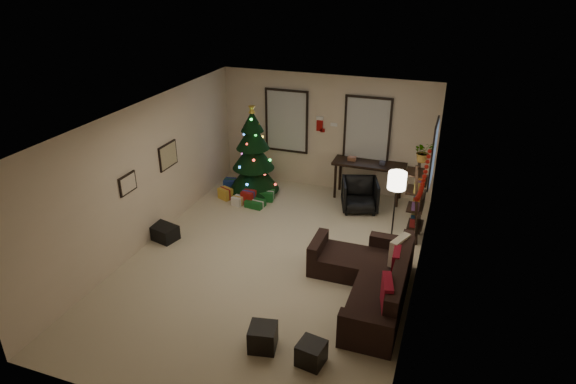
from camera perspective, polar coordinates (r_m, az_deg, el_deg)
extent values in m
plane|color=beige|center=(9.03, -1.89, -8.07)|extent=(7.00, 7.00, 0.00)
plane|color=white|center=(7.88, -2.17, 8.59)|extent=(7.00, 7.00, 0.00)
plane|color=beige|center=(11.46, 4.41, 6.80)|extent=(5.00, 0.00, 5.00)
plane|color=beige|center=(5.76, -15.25, -14.57)|extent=(5.00, 0.00, 5.00)
plane|color=beige|center=(9.50, -16.21, 1.87)|extent=(0.00, 7.00, 7.00)
plane|color=beige|center=(7.89, 15.17, -2.91)|extent=(0.00, 7.00, 7.00)
cube|color=#728CB2|center=(11.64, -0.15, 8.21)|extent=(0.94, 0.02, 1.35)
cube|color=beige|center=(11.64, -0.15, 8.21)|extent=(0.94, 0.03, 1.35)
cube|color=#728CB2|center=(11.17, 9.14, 7.15)|extent=(0.94, 0.02, 1.35)
cube|color=beige|center=(11.17, 9.14, 7.15)|extent=(0.94, 0.03, 1.35)
cube|color=#728CB2|center=(10.17, 16.53, 4.29)|extent=(0.05, 0.27, 1.17)
cube|color=beige|center=(10.17, 16.53, 4.29)|extent=(0.05, 0.45, 1.17)
cylinder|color=black|center=(11.56, -3.92, 0.47)|extent=(0.09, 0.09, 0.26)
cone|color=black|center=(11.40, -3.98, 2.23)|extent=(1.16, 1.16, 0.81)
cone|color=black|center=(11.23, -4.05, 4.44)|extent=(0.96, 0.96, 0.68)
cone|color=black|center=(11.09, -4.12, 6.51)|extent=(0.75, 0.75, 0.60)
cone|color=black|center=(10.98, -4.17, 8.20)|extent=(0.51, 0.51, 0.47)
cylinder|color=maroon|center=(11.61, -3.91, -0.02)|extent=(0.94, 0.94, 0.03)
cube|color=#14591E|center=(10.94, -3.81, -1.33)|extent=(0.40, 0.30, 0.15)
cube|color=maroon|center=(11.06, -4.57, -0.61)|extent=(0.28, 0.25, 0.30)
cube|color=silver|center=(11.04, -5.82, -1.01)|extent=(0.22, 0.22, 0.20)
cube|color=navy|center=(11.75, -6.71, 0.84)|extent=(0.26, 0.26, 0.28)
cube|color=gold|center=(11.35, -7.24, -0.18)|extent=(0.30, 0.22, 0.25)
cube|color=#14591E|center=(11.22, -2.55, -0.39)|extent=(0.35, 0.28, 0.22)
cube|color=black|center=(8.10, 10.51, -11.34)|extent=(0.78, 2.07, 0.36)
cube|color=black|center=(7.85, 12.84, -9.26)|extent=(0.20, 2.07, 0.46)
cube|color=black|center=(7.16, 8.94, -15.86)|extent=(0.78, 0.20, 0.57)
cube|color=black|center=(8.99, 11.83, -6.68)|extent=(0.78, 0.20, 0.57)
cube|color=black|center=(8.73, 6.34, -8.08)|extent=(0.73, 0.78, 0.36)
cube|color=black|center=(8.77, 3.45, -7.00)|extent=(0.18, 0.78, 0.57)
cube|color=maroon|center=(7.31, 11.33, -11.51)|extent=(0.24, 0.49, 0.48)
cube|color=maroon|center=(8.03, 12.35, -7.90)|extent=(0.13, 0.41, 0.41)
cube|color=beige|center=(8.37, 12.73, -6.57)|extent=(0.29, 0.47, 0.46)
cube|color=black|center=(7.19, -2.92, -16.41)|extent=(0.44, 0.44, 0.36)
cube|color=black|center=(6.98, 2.70, -18.10)|extent=(0.40, 0.40, 0.33)
cube|color=black|center=(11.16, 9.38, 3.22)|extent=(1.61, 0.57, 0.06)
cylinder|color=black|center=(11.25, 5.47, 1.22)|extent=(0.06, 0.06, 0.80)
cylinder|color=black|center=(11.66, 6.04, 2.08)|extent=(0.06, 0.06, 0.80)
cylinder|color=black|center=(11.03, 12.59, 0.20)|extent=(0.06, 0.06, 0.80)
cylinder|color=black|center=(11.45, 12.91, 1.11)|extent=(0.06, 0.06, 0.80)
imported|color=black|center=(10.77, 8.29, -0.35)|extent=(0.85, 0.82, 0.71)
cube|color=black|center=(9.46, 14.62, -1.62)|extent=(0.05, 0.05, 1.62)
cube|color=black|center=(9.85, 14.90, -0.55)|extent=(0.05, 0.05, 1.62)
cube|color=black|center=(9.88, 14.28, -3.63)|extent=(0.30, 0.45, 0.03)
cube|color=black|center=(9.72, 14.50, -1.76)|extent=(0.30, 0.45, 0.03)
cube|color=black|center=(9.56, 14.73, 0.17)|extent=(0.30, 0.45, 0.03)
cube|color=black|center=(9.42, 14.97, 2.15)|extent=(0.30, 0.45, 0.03)
imported|color=#4C4C4C|center=(9.41, 15.40, 4.84)|extent=(0.60, 0.58, 0.51)
cylinder|color=black|center=(9.61, 11.73, -6.29)|extent=(0.27, 0.27, 0.03)
cylinder|color=black|center=(9.29, 12.08, -2.77)|extent=(0.03, 0.03, 1.31)
cylinder|color=white|center=(8.98, 12.49, 1.30)|extent=(0.33, 0.33, 0.31)
cube|color=black|center=(10.04, -13.70, 4.11)|extent=(0.04, 0.60, 0.50)
cube|color=tan|center=(10.04, -13.70, 4.11)|extent=(0.01, 0.54, 0.45)
cube|color=black|center=(9.08, -18.04, 0.91)|extent=(0.04, 0.45, 0.35)
cube|color=beige|center=(9.08, -18.04, 0.91)|extent=(0.01, 0.41, 0.31)
cube|color=black|center=(7.26, 14.71, -3.61)|extent=(0.03, 0.22, 0.28)
cube|color=black|center=(7.51, 15.12, -1.38)|extent=(0.03, 0.18, 0.22)
cube|color=black|center=(7.64, 14.87, -3.40)|extent=(0.03, 0.20, 0.16)
cube|color=black|center=(7.88, 15.28, -1.09)|extent=(0.03, 0.26, 0.20)
cube|color=black|center=(8.24, 15.44, -0.70)|extent=(0.03, 0.18, 0.24)
cube|color=black|center=(8.11, 15.68, 1.21)|extent=(0.03, 0.16, 0.16)
cube|color=#990F0C|center=(11.42, 3.68, 7.78)|extent=(0.14, 0.04, 0.30)
cube|color=white|center=(11.37, 3.70, 8.50)|extent=(0.16, 0.05, 0.08)
cube|color=#990F0C|center=(11.44, 4.00, 7.12)|extent=(0.10, 0.04, 0.08)
cube|color=#990F0C|center=(11.41, 5.33, 7.07)|extent=(0.14, 0.04, 0.30)
cube|color=white|center=(11.37, 5.36, 7.79)|extent=(0.16, 0.05, 0.08)
cube|color=#990F0C|center=(11.44, 5.65, 6.41)|extent=(0.10, 0.04, 0.08)
cube|color=black|center=(9.96, -14.25, -4.53)|extent=(0.64, 0.50, 0.28)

